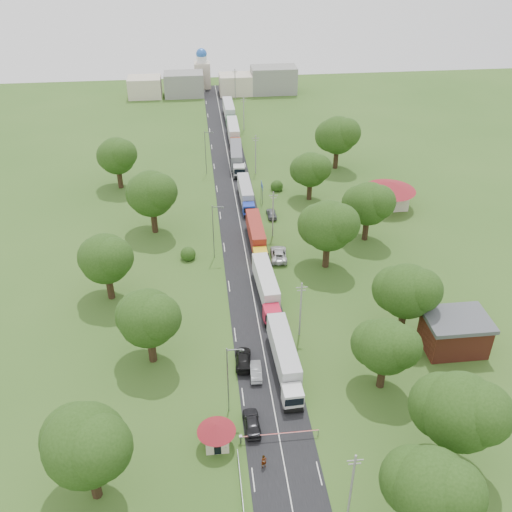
{
  "coord_description": "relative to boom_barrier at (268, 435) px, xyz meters",
  "views": [
    {
      "loc": [
        -7.63,
        -68.48,
        53.1
      ],
      "look_at": [
        1.17,
        9.82,
        3.0
      ],
      "focal_mm": 40.0,
      "sensor_mm": 36.0,
      "label": 1
    }
  ],
  "objects": [
    {
      "name": "church",
      "position": [
        -2.64,
        143.0,
        4.5
      ],
      "size": [
        5.0,
        5.0,
        12.3
      ],
      "color": "beige",
      "rests_on": "ground"
    },
    {
      "name": "pole_2",
      "position": [
        6.86,
        46.0,
        3.79
      ],
      "size": [
        1.6,
        0.24,
        9.0
      ],
      "color": "gray",
      "rests_on": "ground"
    },
    {
      "name": "lamp_1",
      "position": [
        -3.99,
        40.0,
        4.66
      ],
      "size": [
        2.03,
        0.22,
        10.0
      ],
      "color": "slate",
      "rests_on": "ground"
    },
    {
      "name": "tree_7",
      "position": [
        25.34,
        75.17,
        6.96
      ],
      "size": [
        9.6,
        9.6,
        12.05
      ],
      "color": "#382616",
      "rests_on": "ground"
    },
    {
      "name": "truck_2",
      "position": [
        3.52,
        43.16,
        1.17
      ],
      "size": [
        2.48,
        14.0,
        3.88
      ],
      "color": "yellow",
      "rests_on": "ground"
    },
    {
      "name": "tree_1",
      "position": [
        19.34,
        -4.83,
        6.96
      ],
      "size": [
        9.6,
        9.6,
        12.05
      ],
      "color": "#382616",
      "rests_on": "ground"
    },
    {
      "name": "tree_6",
      "position": [
        16.35,
        60.14,
        5.7
      ],
      "size": [
        8.0,
        8.0,
        10.1
      ],
      "color": "#382616",
      "rests_on": "ground"
    },
    {
      "name": "tree_10",
      "position": [
        -13.65,
        15.16,
        6.33
      ],
      "size": [
        8.8,
        8.8,
        11.07
      ],
      "color": "#382616",
      "rests_on": "ground"
    },
    {
      "name": "tree_5",
      "position": [
        23.35,
        43.16,
        6.33
      ],
      "size": [
        8.8,
        8.8,
        11.07
      ],
      "color": "#382616",
      "rests_on": "ground"
    },
    {
      "name": "guard_booth",
      "position": [
        -5.84,
        -0.0,
        1.27
      ],
      "size": [
        4.4,
        4.4,
        3.45
      ],
      "color": "beige",
      "rests_on": "ground"
    },
    {
      "name": "tree_12",
      "position": [
        -14.66,
        50.17,
        6.96
      ],
      "size": [
        9.6,
        9.6,
        12.05
      ],
      "color": "#382616",
      "rests_on": "ground"
    },
    {
      "name": "car_verge_far",
      "position": [
        7.67,
        53.32,
        -0.16
      ],
      "size": [
        1.76,
        4.3,
        1.46
      ],
      "primitive_type": "imported",
      "rotation": [
        0.0,
        0.0,
        3.15
      ],
      "color": "#5B5E62",
      "rests_on": "ground"
    },
    {
      "name": "car_lane_front",
      "position": [
        -1.64,
        2.08,
        -0.09
      ],
      "size": [
        1.98,
        4.75,
        1.61
      ],
      "primitive_type": "imported",
      "rotation": [
        0.0,
        0.0,
        3.16
      ],
      "color": "black",
      "rests_on": "ground"
    },
    {
      "name": "pole_4",
      "position": [
        6.86,
        102.0,
        3.79
      ],
      "size": [
        1.6,
        0.24,
        9.0
      ],
      "color": "gray",
      "rests_on": "ground"
    },
    {
      "name": "pole_3",
      "position": [
        6.86,
        74.0,
        3.79
      ],
      "size": [
        1.6,
        0.24,
        9.0
      ],
      "color": "gray",
      "rests_on": "ground"
    },
    {
      "name": "truck_6",
      "position": [
        3.59,
        111.45,
        1.34
      ],
      "size": [
        2.7,
        15.17,
        4.2
      ],
      "color": "#276935",
      "rests_on": "ground"
    },
    {
      "name": "tree_0",
      "position": [
        13.35,
        -12.84,
        6.33
      ],
      "size": [
        8.8,
        8.8,
        11.07
      ],
      "color": "#382616",
      "rests_on": "ground"
    },
    {
      "name": "truck_3",
      "position": [
        3.29,
        60.04,
        1.1
      ],
      "size": [
        2.37,
        13.52,
        3.75
      ],
      "color": "#1D36AF",
      "rests_on": "ground"
    },
    {
      "name": "pedestrian_booth",
      "position": [
        -5.14,
        -1.0,
        0.08
      ],
      "size": [
        1.15,
        1.2,
        1.94
      ],
      "primitive_type": "imported",
      "rotation": [
        0.0,
        0.0,
        -0.96
      ],
      "color": "gray",
      "rests_on": "ground"
    },
    {
      "name": "ground",
      "position": [
        1.36,
        25.0,
        -0.89
      ],
      "size": [
        260.0,
        260.0,
        0.0
      ],
      "primitive_type": "plane",
      "color": "#31561C",
      "rests_on": "ground"
    },
    {
      "name": "pole_0",
      "position": [
        6.86,
        -10.0,
        3.79
      ],
      "size": [
        1.6,
        0.24,
        9.0
      ],
      "color": "gray",
      "rests_on": "ground"
    },
    {
      "name": "house_cream",
      "position": [
        31.36,
        55.0,
        2.75
      ],
      "size": [
        10.08,
        10.08,
        5.8
      ],
      "color": "beige",
      "rests_on": "ground"
    },
    {
      "name": "truck_1",
      "position": [
        3.31,
        27.28,
        1.23
      ],
      "size": [
        3.05,
        14.5,
        4.01
      ],
      "color": "red",
      "rests_on": "ground"
    },
    {
      "name": "car_verge_near",
      "position": [
        6.86,
        38.4,
        -0.07
      ],
      "size": [
        3.27,
        6.11,
        1.63
      ],
      "primitive_type": "imported",
      "rotation": [
        0.0,
        0.0,
        3.04
      ],
      "color": "silver",
      "rests_on": "ground"
    },
    {
      "name": "pole_1",
      "position": [
        6.86,
        18.0,
        3.79
      ],
      "size": [
        1.6,
        0.24,
        9.0
      ],
      "color": "gray",
      "rests_on": "ground"
    },
    {
      "name": "info_sign",
      "position": [
        6.56,
        60.0,
        2.11
      ],
      "size": [
        0.12,
        3.1,
        4.1
      ],
      "color": "slate",
      "rests_on": "ground"
    },
    {
      "name": "truck_0",
      "position": [
        3.63,
        11.18,
        1.28
      ],
      "size": [
        2.93,
        14.8,
        4.09
      ],
      "color": "silver",
      "rests_on": "ground"
    },
    {
      "name": "boom_barrier",
      "position": [
        0.0,
        0.0,
        0.0
      ],
      "size": [
        9.22,
        0.35,
        1.18
      ],
      "color": "slate",
      "rests_on": "ground"
    },
    {
      "name": "tree_4",
      "position": [
        14.34,
        35.17,
        6.96
      ],
      "size": [
        9.6,
        9.6,
        12.05
      ],
      "color": "#382616",
      "rests_on": "ground"
    },
    {
      "name": "tree_13",
      "position": [
        -22.65,
        70.16,
        6.33
      ],
      "size": [
        8.8,
        8.8,
        11.07
      ],
      "color": "#382616",
      "rests_on": "ground"
    },
    {
      "name": "tree_3",
      "position": [
        21.35,
        17.16,
        6.33
      ],
      "size": [
        8.8,
        8.8,
        11.07
      ],
      "color": "#382616",
      "rests_on": "ground"
    },
    {
      "name": "lamp_0",
      "position": [
        -3.99,
        5.0,
        4.66
      ],
      "size": [
        2.03,
        0.22,
        10.0
      ],
      "color": "slate",
      "rests_on": "ground"
    },
    {
      "name": "tree_9",
      "position": [
        -18.66,
        -4.83,
        6.96
      ],
      "size": [
        9.6,
        9.6,
        12.05
      ],
      "color": "#382616",
      "rests_on": "ground"
    },
    {
      "name": "road",
      "position": [
        1.36,
        45.0,
        -0.89
      ],
      "size": [
        8.0,
        200.0,
        0.04
      ],
      "primitive_type": "cube",
      "color": "black",
      "rests_on": "ground"
    },
    {
      "name": "pedestrian_near",
      "position": [
        -0.92,
        -3.5,
        -0.02
      ],
      "size": [
        0.73,
        0.58,
        1.75
      ],
      "primitive_type": "imported",
      "rotation": [
        0.0,
        0.0,
        0.28
      ],
      "color": "gray",
      "rests_on": "ground"
    },
    {
      "name": "car_lane_rear",
      "position": [
        -1.64,
        13.0,
        -0.14
      ],
      "size": [
        2.49,
        5.33,
        1.51
      ],
      "primitive_type": "imported",
      "rotation": [
        0.0,
        0.0,
        3.07
      ],
      "color": "black",
      "rests_on": "ground"
    },
    {
      "name": "tree_2",
      "position": [
        15.35,
        7.14,
        5.7
      ],
      "size": [
        8.0,
        8.0,
        10.1
      ],
      "color": "#382616",
      "rests_on": "ground"
    },
    {
      "name": "pole_5",
      "position": [
        6.86,
        130.0,
        3.79
      ],
      "size": [
        1.6,
        0.24,
        9.0
      ],
      "color": "gray",
      "rests_on": "ground"
    },
    {
      "name": "lamp_2",
      "position": [
        -3.99,
        75.0,
        4.66
      ],
      "size": [
        2.03,
        0.22,
        10.0
      ],
      "color": "slate",
      "rests_on": "ground"
    },
    {
      "name": "distant_town",
      "position": [
        2.04,
        135.0,
        2.6
      ],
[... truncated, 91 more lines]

